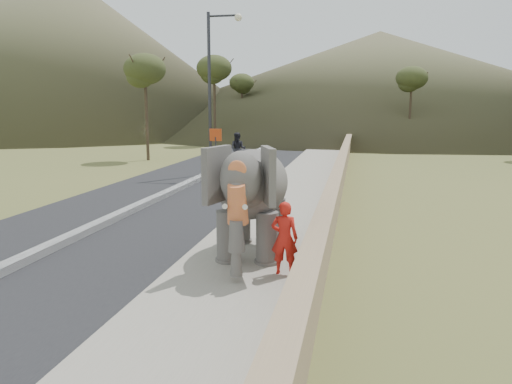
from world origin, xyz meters
TOP-DOWN VIEW (x-y plane):
  - ground at (0.00, 0.00)m, footprint 160.00×160.00m
  - road at (-5.00, 10.00)m, footprint 7.00×120.00m
  - median at (-5.00, 10.00)m, footprint 0.35×120.00m
  - walkway at (0.00, 10.00)m, footprint 3.00×120.00m
  - parapet at (1.65, 10.00)m, footprint 0.30×120.00m
  - lamppost at (-4.69, 17.12)m, footprint 1.76×0.36m
  - signboard at (-4.50, 16.37)m, footprint 0.60×0.08m
  - hill_left at (-38.00, 55.00)m, footprint 60.00×60.00m
  - hill_far at (5.00, 70.00)m, footprint 80.00×80.00m
  - elephant_and_man at (0.02, 3.85)m, footprint 2.19×3.61m
  - motorcyclist at (-4.06, 19.28)m, footprint 0.89×1.68m
  - trees at (5.07, 29.88)m, footprint 47.72×44.64m

SIDE VIEW (x-z plane):
  - ground at x=0.00m, z-range 0.00..0.00m
  - road at x=-5.00m, z-range 0.00..0.03m
  - walkway at x=0.00m, z-range 0.00..0.15m
  - median at x=-5.00m, z-range 0.00..0.22m
  - parapet at x=1.65m, z-range 0.00..1.10m
  - motorcyclist at x=-4.06m, z-range -0.19..1.88m
  - elephant_and_man at x=0.02m, z-range 0.14..2.69m
  - signboard at x=-4.50m, z-range 0.44..2.84m
  - trees at x=5.07m, z-range -0.48..7.65m
  - lamppost at x=-4.69m, z-range 0.87..8.87m
  - hill_far at x=5.00m, z-range 0.00..14.00m
  - hill_left at x=-38.00m, z-range 0.00..22.00m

